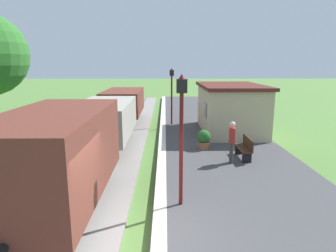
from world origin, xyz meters
The scene contains 13 objects.
ground_plane centered at (0.00, 0.00, 0.00)m, with size 160.00×160.00×0.00m, color #517A38.
platform_slab centered at (3.20, 0.00, 0.12)m, with size 6.00×60.00×0.25m, color #424244.
platform_edge_stripe centered at (0.40, 0.00, 0.25)m, with size 0.36×60.00×0.01m, color silver.
track_ballast centered at (-2.40, 0.00, 0.06)m, with size 3.80×60.00×0.12m, color gray.
rail_near centered at (-1.68, 0.00, 0.19)m, with size 0.07×60.00×0.14m, color slate.
rail_far centered at (-3.12, 0.00, 0.19)m, with size 0.07×60.00×0.14m, color slate.
freight_train centered at (-2.40, 7.48, 1.51)m, with size 2.50×19.40×2.72m.
station_hut centered at (4.40, 11.05, 1.65)m, with size 3.50×5.80×2.78m.
bench_near_hut centered at (3.94, 5.85, 0.72)m, with size 0.42×1.50×0.91m.
person_waiting centered at (3.23, 5.24, 1.18)m, with size 0.33×0.43×1.71m.
potted_planter centered at (2.37, 7.25, 0.72)m, with size 0.64×0.64×0.92m.
lamp_post_near centered at (0.99, 1.66, 2.80)m, with size 0.28×0.28×3.70m.
lamp_post_far centered at (0.99, 13.13, 2.80)m, with size 0.28×0.28×3.70m.
Camera 1 is at (0.54, -6.15, 4.20)m, focal length 31.44 mm.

